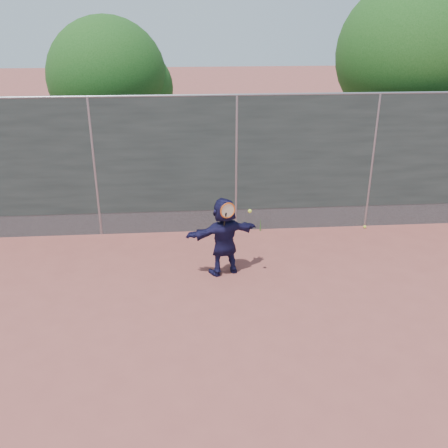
{
  "coord_description": "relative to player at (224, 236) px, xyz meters",
  "views": [
    {
      "loc": [
        -1.08,
        -6.81,
        4.56
      ],
      "look_at": [
        -0.42,
        1.53,
        0.99
      ],
      "focal_mm": 40.0,
      "sensor_mm": 36.0,
      "label": 1
    }
  ],
  "objects": [
    {
      "name": "tree_right",
      "position": [
        5.1,
        4.23,
        2.75
      ],
      "size": [
        3.78,
        3.6,
        5.39
      ],
      "color": "#382314",
      "rests_on": "ground"
    },
    {
      "name": "fence",
      "position": [
        0.42,
        1.97,
        0.84
      ],
      "size": [
        20.0,
        0.06,
        3.03
      ],
      "color": "#38423D",
      "rests_on": "ground"
    },
    {
      "name": "ball_ground",
      "position": [
        3.37,
        1.82,
        -0.71
      ],
      "size": [
        0.07,
        0.07,
        0.07
      ],
      "primitive_type": "sphere",
      "color": "#DAF937",
      "rests_on": "ground"
    },
    {
      "name": "ground",
      "position": [
        0.42,
        -1.53,
        -0.75
      ],
      "size": [
        80.0,
        80.0,
        0.0
      ],
      "primitive_type": "plane",
      "color": "#9E4C42",
      "rests_on": "ground"
    },
    {
      "name": "tree_left",
      "position": [
        -2.43,
        5.03,
        2.19
      ],
      "size": [
        3.15,
        3.0,
        4.53
      ],
      "color": "#382314",
      "rests_on": "ground"
    },
    {
      "name": "swing_action",
      "position": [
        0.09,
        -0.2,
        0.57
      ],
      "size": [
        0.57,
        0.15,
        0.51
      ],
      "color": "#DD5814",
      "rests_on": "ground"
    },
    {
      "name": "weed_clump",
      "position": [
        0.72,
        1.86,
        -0.61
      ],
      "size": [
        0.68,
        0.07,
        0.3
      ],
      "color": "#387226",
      "rests_on": "ground"
    },
    {
      "name": "player",
      "position": [
        0.0,
        0.0,
        0.0
      ],
      "size": [
        1.45,
        0.82,
        1.49
      ],
      "primitive_type": "imported",
      "rotation": [
        0.0,
        0.0,
        3.44
      ],
      "color": "#19163E",
      "rests_on": "ground"
    }
  ]
}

